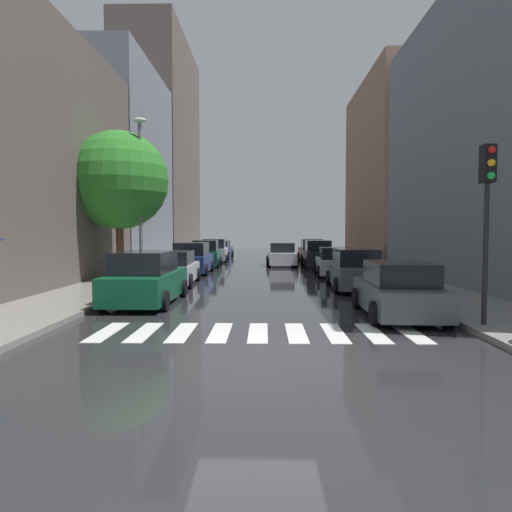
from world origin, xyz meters
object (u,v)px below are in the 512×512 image
parked_car_left_fifth (214,251)px  parked_car_left_nearest (146,279)px  parked_car_right_third (334,262)px  lamp_post_left (140,188)px  parked_car_left_fourth (206,254)px  parked_car_right_fifth (311,251)px  parked_car_left_second (174,269)px  car_midroad (281,255)px  parked_car_left_sixth (221,250)px  parked_car_right_fourth (317,255)px  traffic_light_right_corner (487,194)px  street_tree_left (119,181)px  parked_car_right_second (355,270)px  parked_car_left_third (192,259)px  parked_car_right_nearest (398,291)px

parked_car_left_fifth → parked_car_left_nearest: bearing=178.5°
parked_car_left_fifth → parked_car_right_third: size_ratio=1.08×
lamp_post_left → parked_car_left_fourth: bearing=81.0°
parked_car_left_fifth → parked_car_right_fifth: 7.98m
parked_car_left_nearest → parked_car_left_second: parked_car_left_nearest is taller
car_midroad → parked_car_left_sixth: bearing=25.8°
parked_car_right_fourth → traffic_light_right_corner: bearing=-174.2°
parked_car_right_fifth → parked_car_left_fifth: bearing=97.8°
parked_car_right_fourth → car_midroad: size_ratio=1.03×
parked_car_left_second → parked_car_right_fourth: parked_car_right_fourth is taller
parked_car_right_third → street_tree_left: street_tree_left is taller
parked_car_left_fifth → parked_car_left_sixth: size_ratio=0.99×
parked_car_right_second → parked_car_right_fourth: 12.45m
parked_car_left_sixth → parked_car_right_second: size_ratio=0.99×
parked_car_left_fourth → parked_car_left_nearest: bearing=178.5°
parked_car_left_second → parked_car_right_second: parked_car_right_second is taller
car_midroad → traffic_light_right_corner: (4.12, -21.60, 2.52)m
parked_car_left_third → traffic_light_right_corner: 18.09m
parked_car_left_sixth → parked_car_right_nearest: 31.10m
parked_car_right_fourth → car_midroad: bearing=68.3°
parked_car_left_nearest → parked_car_right_fifth: (7.79, 23.15, 0.02)m
parked_car_left_nearest → street_tree_left: bearing=24.1°
parked_car_left_fifth → car_midroad: size_ratio=1.03×
parked_car_right_fifth → car_midroad: (-2.66, -5.65, -0.07)m
parked_car_left_nearest → parked_car_right_fourth: bearing=-24.2°
parked_car_left_nearest → traffic_light_right_corner: (9.24, -4.10, 2.47)m
parked_car_right_fifth → street_tree_left: bearing=146.4°
parked_car_left_fifth → car_midroad: parked_car_left_fifth is taller
parked_car_right_fifth → traffic_light_right_corner: size_ratio=1.08×
parked_car_right_nearest → car_midroad: (-2.57, 19.79, 0.03)m
parked_car_right_fourth → parked_car_left_sixth: bearing=35.3°
parked_car_left_second → parked_car_right_fourth: bearing=-36.9°
parked_car_left_third → parked_car_left_second: bearing=-179.5°
parked_car_right_third → lamp_post_left: lamp_post_left is taller
parked_car_left_second → parked_car_right_nearest: 11.08m
parked_car_right_fifth → lamp_post_left: size_ratio=0.62×
parked_car_left_sixth → parked_car_right_fourth: bearing=-142.9°
parked_car_left_second → parked_car_left_sixth: bearing=-1.8°
parked_car_left_fourth → car_midroad: (5.22, 0.97, -0.08)m
parked_car_left_nearest → lamp_post_left: bearing=16.8°
parked_car_right_second → lamp_post_left: bearing=80.1°
parked_car_right_third → parked_car_left_third: bearing=84.0°
car_midroad → lamp_post_left: 13.89m
parked_car_left_second → car_midroad: size_ratio=1.07×
parked_car_right_third → parked_car_right_nearest: bearing=-177.3°
parked_car_right_third → parked_car_right_fifth: (0.07, 13.25, 0.10)m
parked_car_right_third → parked_car_right_fourth: size_ratio=0.93×
parked_car_left_fourth → parked_car_right_third: 10.26m
parked_car_left_third → parked_car_left_fourth: bearing=-1.1°
parked_car_right_nearest → parked_car_right_fifth: (0.10, 25.44, 0.11)m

